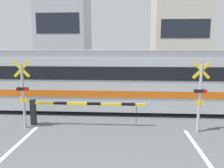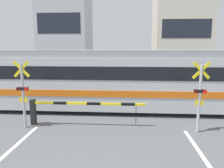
% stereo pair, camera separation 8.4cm
% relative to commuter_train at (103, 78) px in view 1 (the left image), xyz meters
% --- Properties ---
extents(rail_track_near, '(50.00, 0.10, 0.08)m').
position_rel_commuter_train_xyz_m(rail_track_near, '(0.55, -0.72, -1.67)').
color(rail_track_near, '#5B564C').
rests_on(rail_track_near, ground_plane).
extents(rail_track_far, '(50.00, 0.10, 0.08)m').
position_rel_commuter_train_xyz_m(rail_track_far, '(0.55, 0.72, -1.67)').
color(rail_track_far, '#5B564C').
rests_on(rail_track_far, ground_plane).
extents(commuter_train, '(14.76, 2.97, 3.20)m').
position_rel_commuter_train_xyz_m(commuter_train, '(0.00, 0.00, 0.00)').
color(commuter_train, '#B7BCC1').
rests_on(commuter_train, ground_plane).
extents(crossing_barrier_near, '(4.92, 0.20, 1.12)m').
position_rel_commuter_train_xyz_m(crossing_barrier_near, '(-1.37, -2.72, -0.91)').
color(crossing_barrier_near, black).
rests_on(crossing_barrier_near, ground_plane).
extents(crossing_barrier_far, '(4.92, 0.20, 1.12)m').
position_rel_commuter_train_xyz_m(crossing_barrier_far, '(2.46, 2.72, -0.91)').
color(crossing_barrier_far, black).
rests_on(crossing_barrier_far, ground_plane).
extents(crossing_signal_left, '(0.68, 0.15, 2.81)m').
position_rel_commuter_train_xyz_m(crossing_signal_left, '(-2.98, -3.11, -0.17)').
color(crossing_signal_left, '#B2B2B7').
rests_on(crossing_signal_left, ground_plane).
extents(crossing_signal_right, '(0.68, 0.15, 2.81)m').
position_rel_commuter_train_xyz_m(crossing_signal_right, '(4.08, -3.11, -0.17)').
color(crossing_signal_right, '#B2B2B7').
rests_on(crossing_signal_right, ground_plane).
extents(pedestrian, '(0.38, 0.23, 1.79)m').
position_rel_commuter_train_xyz_m(pedestrian, '(0.34, 6.56, -0.67)').
color(pedestrian, '#23232D').
rests_on(pedestrian, ground_plane).
extents(building_left_of_street, '(5.40, 5.19, 10.44)m').
position_rel_commuter_train_xyz_m(building_left_of_street, '(-5.84, 13.73, 3.51)').
color(building_left_of_street, '#B2B7BC').
rests_on(building_left_of_street, ground_plane).
extents(building_right_of_street, '(5.75, 5.19, 9.33)m').
position_rel_commuter_train_xyz_m(building_right_of_street, '(7.10, 13.73, 2.96)').
color(building_right_of_street, beige).
rests_on(building_right_of_street, ground_plane).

